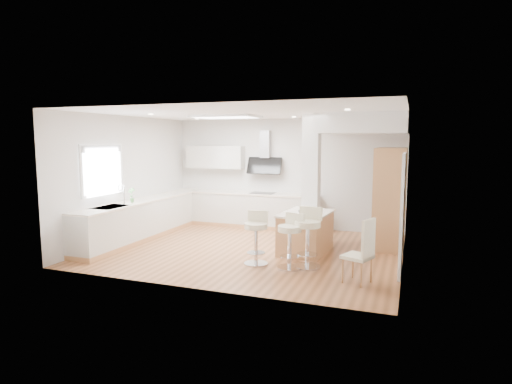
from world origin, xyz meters
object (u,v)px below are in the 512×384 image
at_px(bar_stool_c, 308,234).
at_px(dining_chair, 363,249).
at_px(bar_stool_b, 290,238).
at_px(peninsula, 306,232).
at_px(bar_stool_a, 256,235).

distance_m(bar_stool_c, dining_chair, 1.18).
bearing_deg(bar_stool_b, bar_stool_c, 51.10).
bearing_deg(dining_chair, bar_stool_b, -176.39).
xyz_separation_m(peninsula, bar_stool_b, (0.00, -1.17, 0.14)).
distance_m(bar_stool_b, bar_stool_c, 0.33).
relative_size(bar_stool_a, bar_stool_b, 1.00).
xyz_separation_m(peninsula, bar_stool_c, (0.28, -1.00, 0.19)).
distance_m(peninsula, bar_stool_b, 1.18).
relative_size(bar_stool_b, bar_stool_c, 0.91).
bearing_deg(dining_chair, peninsula, 150.73).
bearing_deg(bar_stool_c, peninsula, 111.13).
relative_size(bar_stool_c, dining_chair, 1.02).
relative_size(bar_stool_a, dining_chair, 0.93).
bearing_deg(bar_stool_b, bar_stool_a, -163.06).
height_order(bar_stool_a, bar_stool_b, same).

